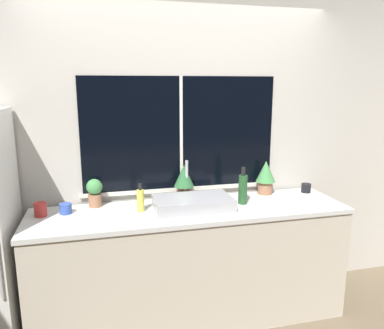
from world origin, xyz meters
TOP-DOWN VIEW (x-y plane):
  - wall_back at (0.00, 0.69)m, footprint 8.00×0.09m
  - wall_right at (2.30, 1.50)m, footprint 0.06×7.00m
  - counter at (0.00, 0.31)m, footprint 2.45×0.64m
  - sink at (0.02, 0.31)m, footprint 0.59×0.40m
  - potted_plant_left at (-0.72, 0.55)m, footprint 0.12×0.12m
  - potted_plant_center at (0.00, 0.55)m, footprint 0.17×0.17m
  - potted_plant_right at (0.73, 0.55)m, footprint 0.17×0.17m
  - soap_bottle at (-0.38, 0.34)m, footprint 0.06×0.06m
  - bottle_tall at (0.43, 0.33)m, footprint 0.07×0.07m
  - mug_black at (1.10, 0.50)m, footprint 0.08×0.08m
  - mug_blue at (-0.93, 0.43)m, footprint 0.09×0.09m
  - mug_red at (-1.10, 0.41)m, footprint 0.09×0.09m

SIDE VIEW (x-z plane):
  - counter at x=0.00m, z-range 0.00..0.93m
  - mug_blue at x=-0.93m, z-range 0.93..1.01m
  - mug_black at x=1.10m, z-range 0.93..1.01m
  - sink at x=0.02m, z-range 0.81..1.15m
  - mug_red at x=-1.10m, z-range 0.93..1.03m
  - soap_bottle at x=-0.38m, z-range 0.91..1.13m
  - potted_plant_left at x=-0.72m, z-range 0.94..1.16m
  - bottle_tall at x=0.43m, z-range 0.91..1.21m
  - potted_plant_right at x=0.73m, z-range 0.95..1.24m
  - potted_plant_center at x=0.00m, z-range 0.96..1.26m
  - wall_right at x=2.30m, z-range 0.00..2.70m
  - wall_back at x=0.00m, z-range 0.00..2.70m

